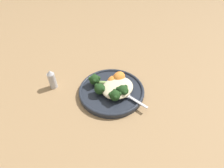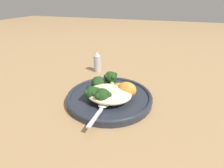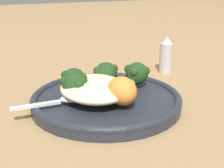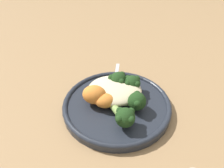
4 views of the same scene
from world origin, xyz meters
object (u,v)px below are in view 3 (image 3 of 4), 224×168
Objects in this scene: quinoa_mound at (95,89)px; broccoli_stalk_1 at (107,77)px; broccoli_stalk_0 at (134,76)px; spoon at (65,99)px; sweet_potato_chunk_1 at (122,91)px; plate at (106,100)px; sweet_potato_chunk_0 at (122,88)px; salt_shaker at (166,55)px; broccoli_stalk_3 at (79,86)px; broccoli_stalk_2 at (78,81)px.

broccoli_stalk_1 is (0.04, -0.04, 0.00)m from quinoa_mound.
broccoli_stalk_0 is 0.83× the size of spoon.
broccoli_stalk_1 is at bearing -7.11° from sweet_potato_chunk_1.
spoon reaches higher than plate.
salt_shaker is (0.15, -0.18, 0.00)m from sweet_potato_chunk_0.
spoon is at bearing 157.33° from broccoli_stalk_0.
quinoa_mound is 0.09m from broccoli_stalk_0.
broccoli_stalk_3 is (0.01, 0.02, 0.01)m from quinoa_mound.
salt_shaker reaches higher than broccoli_stalk_1.
plate is 0.07m from spoon.
broccoli_stalk_0 is 1.81× the size of sweet_potato_chunk_1.
broccoli_stalk_2 is (0.01, 0.10, -0.00)m from broccoli_stalk_0.
sweet_potato_chunk_1 is at bearing -174.67° from plate.
sweet_potato_chunk_1 is (-0.05, -0.05, 0.00)m from broccoli_stalk_3.
broccoli_stalk_2 is at bearing 142.44° from broccoli_stalk_0.
broccoli_stalk_0 reaches higher than sweet_potato_chunk_0.
plate is 0.04m from sweet_potato_chunk_0.
broccoli_stalk_3 is at bearing 117.04° from salt_shaker.
broccoli_stalk_3 is at bearing 47.19° from sweet_potato_chunk_1.
broccoli_stalk_2 is at bearing 29.55° from sweet_potato_chunk_1.
broccoli_stalk_1 is at bearing -155.99° from spoon.
spoon is (0.05, 0.08, -0.02)m from sweet_potato_chunk_1.
broccoli_stalk_2 is at bearing -83.28° from broccoli_stalk_3.
broccoli_stalk_0 is 0.98× the size of broccoli_stalk_3.
broccoli_stalk_3 is 1.85× the size of sweet_potato_chunk_1.
broccoli_stalk_0 is 0.05m from broccoli_stalk_1.
broccoli_stalk_1 is 0.09m from spoon.
quinoa_mound is 1.31× the size of broccoli_stalk_0.
plate is 0.06m from broccoli_stalk_3.
plate is 1.97× the size of quinoa_mound.
broccoli_stalk_0 reaches higher than plate.
broccoli_stalk_2 is (0.04, 0.02, 0.00)m from quinoa_mound.
broccoli_stalk_0 is 1.19× the size of salt_shaker.
plate is at bearing 171.30° from broccoli_stalk_1.
sweet_potato_chunk_1 is at bearing -145.54° from quinoa_mound.
salt_shaker reaches higher than quinoa_mound.
plate is 0.23m from salt_shaker.
salt_shaker is (0.09, -0.18, 0.00)m from broccoli_stalk_1.
spoon is at bearing 24.76° from broccoli_stalk_3.
broccoli_stalk_3 reaches higher than sweet_potato_chunk_0.
quinoa_mound is 1.29× the size of broccoli_stalk_2.
quinoa_mound is at bearing 34.46° from sweet_potato_chunk_1.
broccoli_stalk_3 is at bearing 92.72° from plate.
salt_shaker is at bearing -59.13° from quinoa_mound.
spoon is at bearing 94.82° from broccoli_stalk_2.
broccoli_stalk_0 is (0.02, -0.06, 0.03)m from plate.
quinoa_mound is at bearing 111.95° from plate.
sweet_potato_chunk_1 is at bearing 131.89° from salt_shaker.
broccoli_stalk_3 is 0.85× the size of spoon.
quinoa_mound is 1.55× the size of salt_shaker.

